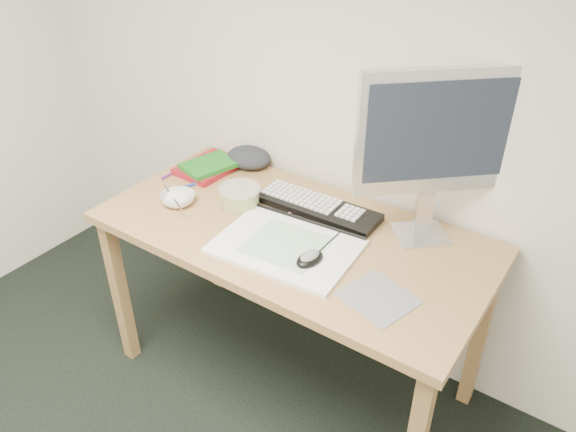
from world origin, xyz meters
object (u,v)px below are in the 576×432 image
at_px(monitor, 435,137).
at_px(rice_bowl, 178,199).
at_px(sketchpad, 286,246).
at_px(keyboard, 318,208).
at_px(desk, 292,248).

relative_size(monitor, rice_bowl, 4.58).
bearing_deg(monitor, rice_bowl, 158.51).
bearing_deg(sketchpad, rice_bowl, 175.38).
bearing_deg(sketchpad, keyboard, 93.80).
relative_size(desk, keyboard, 2.95).
distance_m(monitor, rice_bowl, 0.97).
distance_m(keyboard, rice_bowl, 0.53).
xyz_separation_m(desk, rice_bowl, (-0.46, -0.10, 0.10)).
xyz_separation_m(desk, monitor, (0.39, 0.23, 0.46)).
xyz_separation_m(keyboard, rice_bowl, (-0.46, -0.26, 0.01)).
bearing_deg(rice_bowl, sketchpad, -0.29).
xyz_separation_m(desk, keyboard, (0.01, 0.16, 0.10)).
height_order(sketchpad, keyboard, keyboard).
bearing_deg(rice_bowl, keyboard, 29.01).
xyz_separation_m(sketchpad, monitor, (0.34, 0.33, 0.37)).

